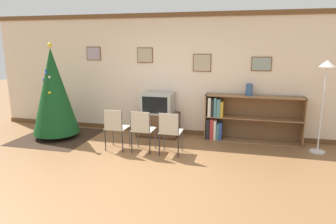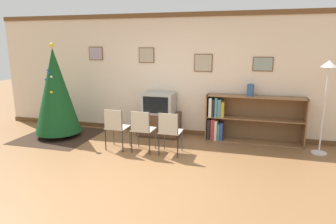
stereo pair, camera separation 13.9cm
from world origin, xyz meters
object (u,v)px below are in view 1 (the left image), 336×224
folding_chair_left (115,127)px  bookshelf (236,118)px  folding_chair_center (142,129)px  standing_lamp (325,83)px  christmas_tree (54,92)px  television (158,103)px  tv_console (158,124)px  folding_chair_right (170,131)px  vase (249,90)px

folding_chair_left → bookshelf: bearing=28.2°
folding_chair_center → standing_lamp: bearing=14.2°
bookshelf → standing_lamp: standing_lamp is taller
christmas_tree → television: 2.27m
tv_console → folding_chair_right: 1.25m
christmas_tree → folding_chair_left: (1.61, -0.45, -0.56)m
folding_chair_right → standing_lamp: standing_lamp is taller
christmas_tree → folding_chair_center: size_ratio=2.51×
folding_chair_left → vase: vase is taller
folding_chair_center → christmas_tree: bearing=168.2°
bookshelf → standing_lamp: (1.55, -0.38, 0.86)m
christmas_tree → folding_chair_left: bearing=-15.6°
television → folding_chair_left: bearing=-116.3°
folding_chair_center → tv_console: bearing=90.0°
folding_chair_center → folding_chair_right: size_ratio=1.00×
christmas_tree → folding_chair_left: size_ratio=2.51×
christmas_tree → folding_chair_right: (2.70, -0.45, -0.56)m
bookshelf → folding_chair_right: bearing=-133.9°
christmas_tree → tv_console: (2.16, 0.66, -0.76)m
christmas_tree → standing_lamp: bearing=4.0°
christmas_tree → bookshelf: bearing=11.1°
tv_console → folding_chair_left: size_ratio=1.11×
tv_console → television: television is taller
vase → bookshelf: bearing=-177.6°
folding_chair_center → bookshelf: bearing=35.3°
folding_chair_left → vase: (2.49, 1.22, 0.64)m
television → bookshelf: (1.71, 0.11, -0.27)m
television → folding_chair_right: television is taller
tv_console → folding_chair_right: (0.54, -1.11, 0.21)m
tv_console → standing_lamp: 3.45m
bookshelf → standing_lamp: size_ratio=1.14×
television → folding_chair_center: (0.00, -1.10, -0.29)m
television → vase: size_ratio=2.72×
standing_lamp → bookshelf: bearing=166.1°
christmas_tree → bookshelf: (3.87, 0.76, -0.54)m
folding_chair_left → folding_chair_center: 0.54m
christmas_tree → standing_lamp: (5.42, 0.38, 0.32)m
christmas_tree → folding_chair_center: christmas_tree is taller
tv_console → television: (0.00, -0.00, 0.49)m
folding_chair_center → standing_lamp: size_ratio=0.47×
tv_console → folding_chair_left: 1.25m
folding_chair_left → folding_chair_center: size_ratio=1.00×
standing_lamp → tv_console: bearing=175.1°
vase → folding_chair_center: bearing=-147.8°
standing_lamp → folding_chair_left: bearing=-167.7°
television → standing_lamp: 3.33m
folding_chair_center → bookshelf: (1.71, 1.21, 0.01)m
folding_chair_center → standing_lamp: standing_lamp is taller
vase → tv_console: bearing=-176.6°
christmas_tree → folding_chair_center: (2.16, -0.45, -0.56)m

